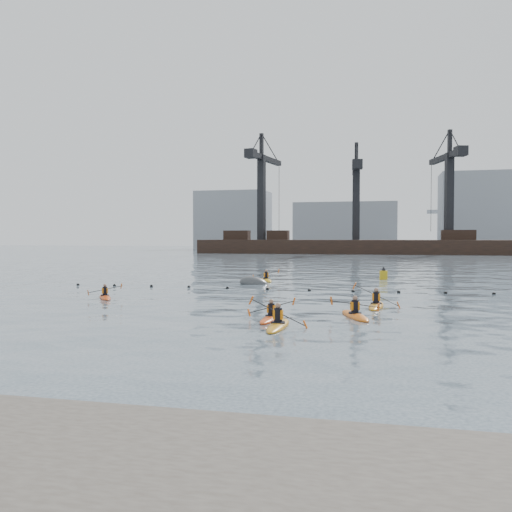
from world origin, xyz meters
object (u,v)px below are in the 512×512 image
object	(u,v)px
kayaker_1	(278,324)
kayaker_3	(376,305)
kayaker_4	(355,315)
mooring_buoy	(254,284)
kayaker_0	(271,317)
kayaker_5	(266,280)
nav_buoy	(384,275)
kayaker_2	(105,296)

from	to	relation	value
kayaker_1	kayaker_3	bearing A→B (deg)	62.03
kayaker_3	kayaker_4	xyz separation A→B (m)	(-0.93, -3.93, -0.00)
kayaker_3	mooring_buoy	distance (m)	15.48
kayaker_0	kayaker_5	size ratio (longest dim) A/B	0.96
kayaker_4	nav_buoy	world-z (taller)	nav_buoy
kayaker_1	kayaker_4	world-z (taller)	kayaker_1
kayaker_1	kayaker_5	bearing A→B (deg)	102.53
kayaker_0	kayaker_4	distance (m)	4.00
kayaker_2	kayaker_3	bearing A→B (deg)	-35.47
kayaker_2	kayaker_4	bearing A→B (deg)	-49.85
kayaker_5	nav_buoy	world-z (taller)	nav_buoy
kayaker_1	nav_buoy	xyz separation A→B (m)	(4.29, 27.12, 0.28)
kayaker_4	nav_buoy	distance (m)	23.54
kayaker_0	nav_buoy	world-z (taller)	nav_buoy
kayaker_4	mooring_buoy	bearing A→B (deg)	-81.75
kayaker_2	kayaker_3	xyz separation A→B (m)	(16.20, -0.57, 0.02)
kayaker_4	mooring_buoy	world-z (taller)	kayaker_4
kayaker_2	nav_buoy	world-z (taller)	nav_buoy
kayaker_1	mooring_buoy	size ratio (longest dim) A/B	1.52
nav_buoy	kayaker_3	bearing A→B (deg)	-91.21
kayaker_3	kayaker_5	distance (m)	18.16
mooring_buoy	kayaker_3	bearing A→B (deg)	-51.79
kayaker_0	mooring_buoy	world-z (taller)	kayaker_0
kayaker_1	nav_buoy	distance (m)	27.46
kayaker_4	nav_buoy	bearing A→B (deg)	-113.27
kayaker_0	nav_buoy	distance (m)	25.63
kayaker_1	nav_buoy	size ratio (longest dim) A/B	2.78
kayaker_3	kayaker_5	size ratio (longest dim) A/B	1.07
kayaker_1	kayaker_4	bearing A→B (deg)	50.03
kayaker_1	kayaker_4	xyz separation A→B (m)	(2.95, 3.62, -0.00)
kayaker_5	kayaker_3	bearing A→B (deg)	-81.66
kayaker_1	kayaker_5	world-z (taller)	kayaker_1
kayaker_3	mooring_buoy	size ratio (longest dim) A/B	1.55
kayaker_5	nav_buoy	size ratio (longest dim) A/B	2.66
kayaker_1	kayaker_4	distance (m)	4.67
mooring_buoy	nav_buoy	xyz separation A→B (m)	(9.99, 7.41, 0.39)
kayaker_3	kayaker_4	bearing A→B (deg)	-99.51
kayaker_0	kayaker_1	distance (m)	2.09
kayaker_1	kayaker_5	size ratio (longest dim) A/B	1.04
kayaker_0	kayaker_1	size ratio (longest dim) A/B	0.92
kayaker_2	mooring_buoy	size ratio (longest dim) A/B	1.23
kayaker_4	nav_buoy	xyz separation A→B (m)	(1.34, 23.50, 0.28)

